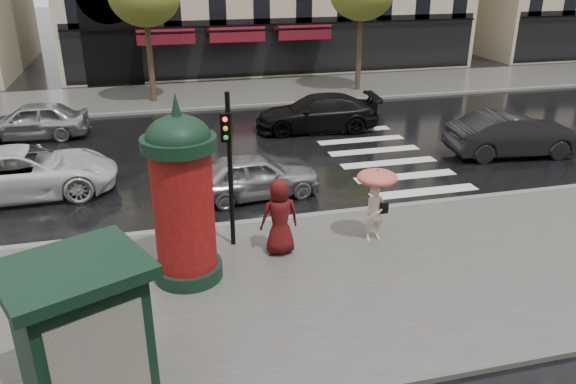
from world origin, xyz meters
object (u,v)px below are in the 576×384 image
object	(u,v)px
car_silver	(254,175)
woman_red	(199,223)
man_burgundy	(280,217)
car_white	(24,172)
car_darkgrey	(514,134)
woman_umbrella	(376,193)
morris_column	(183,194)
traffic_light	(229,157)
car_far_silver	(32,121)
newsstand	(83,332)
car_black	(317,113)

from	to	relation	value
car_silver	woman_red	bearing A→B (deg)	143.80
man_burgundy	car_white	xyz separation A→B (m)	(-6.80, 5.72, -0.32)
man_burgundy	car_darkgrey	distance (m)	11.58
woman_umbrella	woman_red	bearing A→B (deg)	174.22
morris_column	car_white	distance (m)	7.89
morris_column	traffic_light	xyz separation A→B (m)	(1.22, 1.25, 0.33)
car_darkgrey	car_white	xyz separation A→B (m)	(-17.07, 0.37, -0.04)
car_silver	car_darkgrey	world-z (taller)	car_darkgrey
woman_red	man_burgundy	xyz separation A→B (m)	(1.93, -0.53, 0.18)
woman_umbrella	car_far_silver	bearing A→B (deg)	130.09
woman_umbrella	newsstand	world-z (taller)	newsstand
man_burgundy	morris_column	bearing A→B (deg)	12.24
newsstand	car_black	world-z (taller)	newsstand
car_far_silver	woman_red	bearing A→B (deg)	28.81
woman_umbrella	morris_column	bearing A→B (deg)	-171.98
woman_red	morris_column	bearing A→B (deg)	78.22
woman_red	car_black	xyz separation A→B (m)	(6.01, 9.78, -0.15)
man_burgundy	car_far_silver	distance (m)	14.18
woman_umbrella	car_black	bearing A→B (deg)	81.38
car_silver	car_white	distance (m)	7.15
man_burgundy	car_white	size ratio (longest dim) A/B	0.35
man_burgundy	traffic_light	world-z (taller)	traffic_light
car_darkgrey	man_burgundy	bearing A→B (deg)	123.59
car_silver	newsstand	bearing A→B (deg)	146.61
man_burgundy	woman_red	bearing A→B (deg)	-17.81
man_burgundy	car_white	world-z (taller)	man_burgundy
woman_umbrella	car_white	bearing A→B (deg)	148.83
car_far_silver	man_burgundy	bearing A→B (deg)	34.89
woman_umbrella	car_black	size ratio (longest dim) A/B	0.38
car_silver	car_black	xyz separation A→B (m)	(3.98, 6.43, 0.06)
car_darkgrey	car_white	bearing A→B (deg)	94.80
traffic_light	car_silver	size ratio (longest dim) A/B	0.97
morris_column	car_black	world-z (taller)	morris_column
car_black	car_far_silver	distance (m)	11.73
man_burgundy	car_black	bearing A→B (deg)	-114.14
newsstand	car_far_silver	size ratio (longest dim) A/B	0.61
woman_red	car_far_silver	bearing A→B (deg)	-57.23
woman_red	car_silver	size ratio (longest dim) A/B	0.39
car_far_silver	newsstand	bearing A→B (deg)	14.47
car_darkgrey	car_black	bearing A→B (deg)	57.29
man_burgundy	car_black	xyz separation A→B (m)	(4.09, 10.31, -0.33)
woman_red	man_burgundy	bearing A→B (deg)	171.53
traffic_light	car_white	distance (m)	7.84
car_black	car_far_silver	size ratio (longest dim) A/B	1.19
morris_column	car_white	world-z (taller)	morris_column
traffic_light	car_black	world-z (taller)	traffic_light
traffic_light	car_black	xyz separation A→B (m)	(5.18, 9.67, -1.76)
newsstand	car_far_silver	xyz separation A→B (m)	(-3.31, 16.12, -0.69)
newsstand	car_white	world-z (taller)	newsstand
woman_red	morris_column	xyz separation A→B (m)	(-0.38, -1.13, 1.27)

